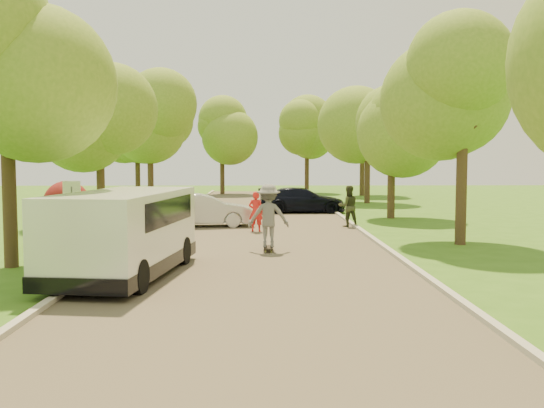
{
  "coord_description": "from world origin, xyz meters",
  "views": [
    {
      "loc": [
        0.12,
        -15.01,
        2.87
      ],
      "look_at": [
        0.51,
        5.93,
        1.3
      ],
      "focal_mm": 40.0,
      "sensor_mm": 36.0,
      "label": 1
    }
  ],
  "objects": [
    {
      "name": "tree_bg_c",
      "position": [
        -2.79,
        34.0,
        5.02
      ],
      "size": [
        4.92,
        4.8,
        7.33
      ],
      "color": "#382619",
      "rests_on": "ground"
    },
    {
      "name": "person_striped",
      "position": [
        -0.08,
        8.61,
        0.8
      ],
      "size": [
        0.65,
        0.5,
        1.59
      ],
      "primitive_type": "imported",
      "rotation": [
        0.0,
        0.0,
        2.91
      ],
      "color": "red",
      "rests_on": "ground"
    },
    {
      "name": "tree_bg_d",
      "position": [
        4.22,
        36.0,
        5.31
      ],
      "size": [
        5.12,
        5.0,
        7.72
      ],
      "color": "#382619",
      "rests_on": "ground"
    },
    {
      "name": "red_shrub",
      "position": [
        -6.3,
        5.5,
        1.1
      ],
      "size": [
        1.7,
        1.7,
        1.95
      ],
      "color": "#382619",
      "rests_on": "ground"
    },
    {
      "name": "tree_bg_b",
      "position": [
        8.22,
        32.0,
        5.54
      ],
      "size": [
        5.12,
        5.0,
        7.95
      ],
      "color": "#382619",
      "rests_on": "ground"
    },
    {
      "name": "tree_l_far",
      "position": [
        -6.39,
        22.0,
        5.47
      ],
      "size": [
        4.92,
        4.8,
        7.79
      ],
      "color": "#382619",
      "rests_on": "ground"
    },
    {
      "name": "tree_l_mida",
      "position": [
        -6.3,
        1.0,
        5.17
      ],
      "size": [
        4.71,
        4.6,
        7.39
      ],
      "color": "#382619",
      "rests_on": "ground"
    },
    {
      "name": "curb_left",
      "position": [
        -4.05,
        8.0,
        0.06
      ],
      "size": [
        0.18,
        60.0,
        0.12
      ],
      "primitive_type": "cube",
      "color": "#B2AD9E",
      "rests_on": "ground"
    },
    {
      "name": "dark_sedan",
      "position": [
        2.3,
        17.01,
        0.67
      ],
      "size": [
        4.68,
        2.06,
        1.34
      ],
      "primitive_type": "imported",
      "rotation": [
        0.0,
        0.0,
        1.61
      ],
      "color": "black",
      "rests_on": "ground"
    },
    {
      "name": "ground",
      "position": [
        0.0,
        0.0,
        0.0
      ],
      "size": [
        100.0,
        100.0,
        0.0
      ],
      "primitive_type": "plane",
      "color": "#386718",
      "rests_on": "ground"
    },
    {
      "name": "skateboarder",
      "position": [
        0.35,
        3.62,
        1.1
      ],
      "size": [
        1.28,
        0.76,
        1.95
      ],
      "primitive_type": "imported",
      "rotation": [
        0.0,
        0.0,
        3.11
      ],
      "color": "slate",
      "rests_on": "longboard"
    },
    {
      "name": "silver_sedan",
      "position": [
        -2.3,
        10.46,
        0.69
      ],
      "size": [
        4.33,
        1.95,
        1.38
      ],
      "primitive_type": "imported",
      "rotation": [
        0.0,
        0.0,
        1.69
      ],
      "color": "#B9BABE",
      "rests_on": "ground"
    },
    {
      "name": "tree_r_midb",
      "position": [
        6.6,
        14.0,
        4.88
      ],
      "size": [
        4.51,
        4.4,
        7.01
      ],
      "color": "#382619",
      "rests_on": "ground"
    },
    {
      "name": "person_olive",
      "position": [
        3.8,
        10.28,
        0.87
      ],
      "size": [
        0.92,
        0.75,
        1.74
      ],
      "primitive_type": "imported",
      "rotation": [
        0.0,
        0.0,
        3.26
      ],
      "color": "#2F341F",
      "rests_on": "ground"
    },
    {
      "name": "curb_right",
      "position": [
        4.05,
        8.0,
        0.06
      ],
      "size": [
        0.18,
        60.0,
        0.12
      ],
      "primitive_type": "cube",
      "color": "#B2AD9E",
      "rests_on": "ground"
    },
    {
      "name": "road",
      "position": [
        0.0,
        8.0,
        0.01
      ],
      "size": [
        8.0,
        60.0,
        0.01
      ],
      "primitive_type": "cube",
      "color": "#4C4438",
      "rests_on": "ground"
    },
    {
      "name": "tree_r_mida",
      "position": [
        7.02,
        5.0,
        5.54
      ],
      "size": [
        5.13,
        5.0,
        7.95
      ],
      "color": "#382619",
      "rests_on": "ground"
    },
    {
      "name": "longboard",
      "position": [
        0.35,
        3.62,
        0.11
      ],
      "size": [
        0.31,
        1.01,
        0.12
      ],
      "rotation": [
        0.0,
        0.0,
        3.11
      ],
      "color": "black",
      "rests_on": "ground"
    },
    {
      "name": "minivan",
      "position": [
        -3.19,
        -0.33,
        1.09
      ],
      "size": [
        2.9,
        5.81,
        2.07
      ],
      "rotation": [
        0.0,
        0.0,
        -0.13
      ],
      "color": "white",
      "rests_on": "ground"
    },
    {
      "name": "tree_bg_a",
      "position": [
        -8.78,
        30.0,
        5.31
      ],
      "size": [
        5.12,
        5.0,
        7.72
      ],
      "color": "#382619",
      "rests_on": "ground"
    },
    {
      "name": "street_sign",
      "position": [
        -5.8,
        4.0,
        1.56
      ],
      "size": [
        0.55,
        0.06,
        2.17
      ],
      "color": "#59595E",
      "rests_on": "ground"
    },
    {
      "name": "tree_r_far",
      "position": [
        7.23,
        24.0,
        5.83
      ],
      "size": [
        5.33,
        5.2,
        8.34
      ],
      "color": "#382619",
      "rests_on": "ground"
    },
    {
      "name": "tree_l_midb",
      "position": [
        -6.81,
        12.0,
        4.59
      ],
      "size": [
        4.3,
        4.2,
        6.62
      ],
      "color": "#382619",
      "rests_on": "ground"
    }
  ]
}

